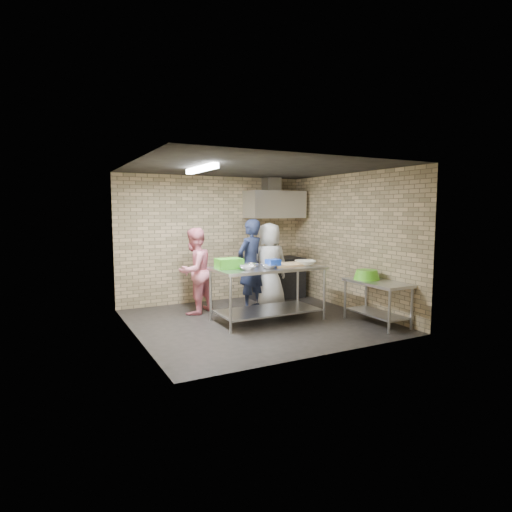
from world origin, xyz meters
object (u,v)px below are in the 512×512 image
(bottle_green, at_px, (287,208))
(blue_tub, at_px, (273,263))
(side_counter, at_px, (377,302))
(woman_pink, at_px, (195,271))
(stove, at_px, (275,278))
(woman_white, at_px, (269,265))
(man_navy, at_px, (250,264))
(green_basin, at_px, (367,275))
(bottle_red, at_px, (272,208))
(green_crate, at_px, (229,263))
(prep_table, at_px, (268,294))

(bottle_green, bearing_deg, blue_tub, -127.20)
(side_counter, distance_m, woman_pink, 3.39)
(stove, distance_m, bottle_green, 1.65)
(side_counter, bearing_deg, blue_tub, 147.59)
(woman_white, bearing_deg, man_navy, 10.16)
(green_basin, distance_m, woman_pink, 3.19)
(man_navy, distance_m, woman_pink, 1.12)
(bottle_red, bearing_deg, woman_pink, -159.08)
(woman_white, bearing_deg, bottle_green, -135.05)
(stove, height_order, green_crate, green_crate)
(bottle_green, relative_size, woman_white, 0.09)
(stove, relative_size, green_basin, 2.61)
(side_counter, bearing_deg, bottle_green, 90.00)
(prep_table, xyz_separation_m, woman_white, (0.58, 0.99, 0.37))
(man_navy, height_order, woman_white, man_navy)
(green_basin, bearing_deg, prep_table, 152.23)
(woman_white, bearing_deg, woman_pink, -1.37)
(man_navy, bearing_deg, stove, -166.54)
(woman_pink, bearing_deg, blue_tub, 99.11)
(prep_table, height_order, side_counter, prep_table)
(side_counter, xyz_separation_m, woman_pink, (-2.57, 2.16, 0.45))
(green_basin, relative_size, man_navy, 0.26)
(man_navy, relative_size, woman_white, 1.05)
(prep_table, distance_m, green_crate, 0.91)
(woman_pink, relative_size, woman_white, 0.96)
(bottle_green, distance_m, man_navy, 2.09)
(stove, xyz_separation_m, green_crate, (-1.83, -1.56, 0.61))
(woman_white, bearing_deg, stove, -126.55)
(side_counter, height_order, green_crate, green_crate)
(side_counter, relative_size, green_crate, 2.77)
(green_basin, bearing_deg, side_counter, -85.43)
(stove, height_order, bottle_red, bottle_red)
(green_basin, height_order, bottle_green, bottle_green)
(stove, xyz_separation_m, bottle_red, (0.05, 0.24, 1.58))
(blue_tub, relative_size, bottle_green, 1.44)
(blue_tub, bearing_deg, green_basin, -25.54)
(woman_white, bearing_deg, green_crate, 36.31)
(prep_table, height_order, green_basin, prep_table)
(prep_table, distance_m, bottle_red, 2.73)
(bottle_red, bearing_deg, side_counter, -82.38)
(prep_table, xyz_separation_m, side_counter, (1.58, -1.07, -0.11))
(man_navy, bearing_deg, blue_tub, 63.11)
(bottle_green, bearing_deg, side_counter, -90.00)
(bottle_red, xyz_separation_m, bottle_green, (0.40, 0.00, -0.01))
(man_navy, xyz_separation_m, woman_white, (0.46, 0.07, -0.04))
(prep_table, relative_size, green_crate, 4.50)
(man_navy, distance_m, woman_white, 0.47)
(green_crate, bearing_deg, woman_white, 34.19)
(prep_table, xyz_separation_m, man_navy, (0.12, 0.93, 0.41))
(green_crate, bearing_deg, man_navy, 44.57)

